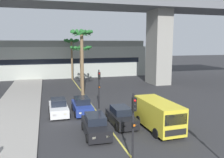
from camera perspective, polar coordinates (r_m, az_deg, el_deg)
sidewalk_left at (r=20.46m, az=-24.29°, el=-11.73°), size 4.80×80.00×0.15m
lane_stripe_center at (r=28.30m, az=-5.56°, el=-5.50°), size 0.14×56.00×0.01m
bridge_overpass at (r=37.34m, az=-6.73°, el=18.18°), size 77.55×8.00×16.55m
pier_building_backdrop at (r=50.55m, az=-10.37°, el=4.90°), size 31.37×8.04×7.39m
car_queue_front at (r=20.31m, az=2.24°, el=-9.15°), size 1.88×4.12×1.56m
car_queue_second at (r=23.60m, az=-12.92°, el=-6.80°), size 1.86×4.12×1.56m
car_queue_third at (r=18.24m, az=-4.02°, el=-11.29°), size 1.93×4.15×1.56m
car_queue_fourth at (r=23.76m, az=-7.29°, el=-6.54°), size 1.84×4.10×1.56m
delivery_van at (r=19.41m, az=11.16°, el=-8.43°), size 2.27×5.30×2.36m
traffic_light_median_near at (r=13.45m, az=5.27°, el=-9.76°), size 0.24×0.37×4.20m
traffic_light_median_far at (r=24.55m, az=-3.16°, el=-1.21°), size 0.24×0.37×4.20m
palm_tree_near_median at (r=30.67m, az=-7.40°, el=8.80°), size 2.92×3.00×8.72m
palm_tree_mid_median at (r=37.29m, az=-7.50°, el=6.15°), size 3.47×3.46×6.62m
palm_tree_far_median at (r=45.07m, az=-9.83°, el=8.07°), size 2.96×2.96×7.81m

